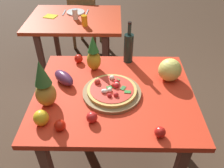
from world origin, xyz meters
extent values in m
plane|color=#4C3828|center=(0.00, 0.00, 0.00)|extent=(10.00, 10.00, 0.00)
cube|color=brown|center=(-0.43, 0.43, 0.35)|extent=(0.06, 0.06, 0.71)
cube|color=brown|center=(0.43, 0.43, 0.35)|extent=(0.06, 0.06, 0.71)
cube|color=red|center=(0.00, 0.00, 0.73)|extent=(1.13, 0.95, 0.04)
cube|color=brown|center=(-0.84, 0.97, 0.35)|extent=(0.06, 0.06, 0.71)
cube|color=brown|center=(-0.11, 0.97, 0.35)|extent=(0.06, 0.06, 0.71)
cube|color=brown|center=(-0.84, 1.71, 0.35)|extent=(0.06, 0.06, 0.71)
cube|color=brown|center=(-0.11, 1.71, 0.35)|extent=(0.06, 0.06, 0.71)
cube|color=red|center=(-0.47, 1.34, 0.73)|extent=(1.09, 0.83, 0.04)
cube|color=olive|center=(-0.23, 2.18, 0.21)|extent=(0.04, 0.04, 0.41)
cube|color=olive|center=(-0.56, 2.25, 0.21)|extent=(0.04, 0.04, 0.41)
cube|color=olive|center=(-0.30, 1.86, 0.21)|extent=(0.04, 0.04, 0.41)
cube|color=olive|center=(-0.63, 1.93, 0.21)|extent=(0.04, 0.04, 0.41)
cube|color=olive|center=(-0.43, 2.06, 0.43)|extent=(0.48, 0.48, 0.04)
cube|color=olive|center=(-0.47, 1.88, 0.65)|extent=(0.40, 0.12, 0.40)
cylinder|color=olive|center=(-0.01, -0.03, 0.76)|extent=(0.41, 0.41, 0.02)
cylinder|color=#DDB057|center=(-0.01, -0.03, 0.79)|extent=(0.34, 0.34, 0.02)
cylinder|color=red|center=(-0.01, -0.03, 0.80)|extent=(0.30, 0.30, 0.00)
sphere|color=red|center=(0.01, -0.10, 0.81)|extent=(0.03, 0.03, 0.03)
sphere|color=red|center=(0.02, 0.03, 0.81)|extent=(0.04, 0.04, 0.04)
sphere|color=red|center=(-0.12, 0.03, 0.81)|extent=(0.04, 0.04, 0.04)
sphere|color=red|center=(0.00, -0.01, 0.81)|extent=(0.04, 0.04, 0.04)
sphere|color=red|center=(-0.03, -0.11, 0.81)|extent=(0.03, 0.03, 0.03)
sphere|color=red|center=(0.01, -0.01, 0.81)|extent=(0.04, 0.04, 0.04)
cube|color=#366F2F|center=(0.02, 0.06, 0.80)|extent=(0.05, 0.05, 0.00)
cube|color=#327136|center=(0.06, -0.03, 0.80)|extent=(0.04, 0.05, 0.00)
cube|color=#357833|center=(-0.03, -0.02, 0.80)|extent=(0.05, 0.04, 0.00)
cube|color=#31722B|center=(0.00, -0.01, 0.80)|extent=(0.05, 0.05, 0.00)
cube|color=#308536|center=(0.09, -0.07, 0.80)|extent=(0.05, 0.03, 0.00)
sphere|color=white|center=(-0.07, -0.07, 0.81)|extent=(0.03, 0.03, 0.03)
sphere|color=white|center=(0.02, 0.01, 0.81)|extent=(0.03, 0.03, 0.03)
sphere|color=white|center=(-0.03, -0.06, 0.81)|extent=(0.03, 0.03, 0.03)
sphere|color=white|center=(-0.06, -0.07, 0.81)|extent=(0.03, 0.03, 0.03)
sphere|color=white|center=(-0.02, 0.08, 0.81)|extent=(0.04, 0.04, 0.04)
cylinder|color=black|center=(0.11, 0.40, 0.87)|extent=(0.08, 0.08, 0.24)
cylinder|color=black|center=(0.11, 0.40, 1.04)|extent=(0.03, 0.03, 0.09)
cylinder|color=black|center=(0.11, 0.40, 1.09)|extent=(0.03, 0.03, 0.02)
ellipsoid|color=gold|center=(-0.16, 0.28, 0.83)|extent=(0.11, 0.11, 0.16)
cone|color=#28722C|center=(-0.16, 0.28, 0.97)|extent=(0.09, 0.09, 0.13)
ellipsoid|color=#AE8131|center=(-0.44, -0.13, 0.83)|extent=(0.13, 0.13, 0.17)
cone|color=#30642D|center=(-0.44, -0.13, 1.00)|extent=(0.11, 0.11, 0.17)
sphere|color=#DAD765|center=(0.41, 0.15, 0.83)|extent=(0.17, 0.17, 0.17)
ellipsoid|color=yellow|center=(-0.43, -0.31, 0.80)|extent=(0.09, 0.09, 0.10)
ellipsoid|color=#522546|center=(-0.37, 0.10, 0.79)|extent=(0.20, 0.21, 0.09)
sphere|color=red|center=(-0.31, -0.35, 0.78)|extent=(0.07, 0.07, 0.07)
sphere|color=red|center=(-0.13, -0.29, 0.78)|extent=(0.07, 0.07, 0.07)
sphere|color=red|center=(-0.30, 0.38, 0.78)|extent=(0.07, 0.07, 0.07)
sphere|color=red|center=(0.27, -0.39, 0.78)|extent=(0.07, 0.07, 0.07)
cylinder|color=#F5A319|center=(-0.33, 1.11, 0.81)|extent=(0.06, 0.06, 0.11)
cylinder|color=silver|center=(-0.46, 1.29, 0.81)|extent=(0.06, 0.06, 0.12)
cylinder|color=white|center=(-0.49, 1.49, 0.76)|extent=(0.22, 0.22, 0.02)
cube|color=silver|center=(-0.63, 1.49, 0.75)|extent=(0.02, 0.18, 0.01)
cube|color=silver|center=(-0.35, 1.49, 0.75)|extent=(0.03, 0.18, 0.01)
cube|color=yellow|center=(-0.77, 1.36, 0.75)|extent=(0.17, 0.15, 0.01)
camera|label=1|loc=(0.01, -1.24, 1.80)|focal=36.49mm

